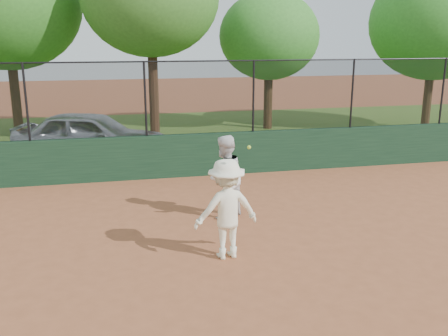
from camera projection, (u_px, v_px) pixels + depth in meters
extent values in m
plane|color=#9B5432|center=(206.00, 273.00, 8.30)|extent=(80.00, 80.00, 0.00)
cube|color=#1A3922|center=(166.00, 156.00, 13.81)|extent=(26.00, 0.20, 1.20)
cube|color=#38581B|center=(150.00, 137.00, 19.62)|extent=(36.00, 12.00, 0.01)
imported|color=#AAADB3|center=(91.00, 137.00, 15.51)|extent=(5.05, 3.15, 1.60)
imported|color=white|center=(225.00, 177.00, 10.67)|extent=(1.11, 1.10, 1.81)
imported|color=white|center=(226.00, 209.00, 8.72)|extent=(1.23, 0.80, 1.79)
sphere|color=#AFDC31|center=(249.00, 147.00, 8.09)|extent=(0.06, 0.06, 0.06)
cube|color=black|center=(164.00, 99.00, 13.40)|extent=(26.00, 0.02, 2.00)
cylinder|color=black|center=(163.00, 61.00, 13.15)|extent=(26.00, 0.04, 0.04)
cylinder|color=black|center=(26.00, 102.00, 12.66)|extent=(0.06, 0.06, 2.00)
cylinder|color=black|center=(145.00, 99.00, 13.29)|extent=(0.06, 0.06, 2.00)
cylinder|color=black|center=(253.00, 96.00, 13.93)|extent=(0.06, 0.06, 2.00)
cylinder|color=black|center=(352.00, 94.00, 14.57)|extent=(0.06, 0.06, 2.00)
cylinder|color=black|center=(443.00, 91.00, 15.21)|extent=(0.06, 0.06, 2.00)
cylinder|color=#432D17|center=(16.00, 101.00, 19.24)|extent=(0.36, 0.36, 2.81)
ellipsoid|color=#2E6A1E|center=(6.00, 5.00, 18.34)|extent=(5.47, 4.97, 4.72)
cylinder|color=#452A18|center=(154.00, 97.00, 18.51)|extent=(0.36, 0.36, 3.29)
cylinder|color=#3D2814|center=(268.00, 102.00, 21.11)|extent=(0.36, 0.36, 2.24)
ellipsoid|color=#306F24|center=(269.00, 36.00, 20.42)|extent=(4.15, 3.77, 3.58)
cylinder|color=#473019|center=(427.00, 102.00, 21.16)|extent=(0.36, 0.36, 2.28)
ellipsoid|color=#2A7020|center=(435.00, 23.00, 20.33)|extent=(5.40, 4.91, 4.66)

